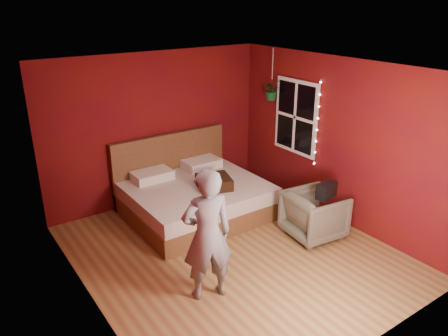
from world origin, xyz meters
TOP-DOWN VIEW (x-y plane):
  - floor at (0.00, 0.00)m, footprint 4.50×4.50m
  - room_walls at (0.00, 0.00)m, footprint 4.04×4.54m
  - window at (1.97, 0.90)m, footprint 0.05×0.97m
  - fairy_lights at (1.94, 0.37)m, footprint 0.04×0.04m
  - bed at (0.19, 1.38)m, footprint 2.17×1.85m
  - person at (-0.81, -0.59)m, footprint 0.69×0.54m
  - armchair at (1.28, -0.32)m, footprint 0.87×0.85m
  - handbag at (1.28, -0.51)m, footprint 0.34×0.22m
  - throw_pillow at (0.37, 1.04)m, footprint 0.64×0.64m
  - hanging_plant at (1.87, 1.45)m, footprint 0.37×0.33m

SIDE VIEW (x-z plane):
  - floor at x=0.00m, z-range 0.00..0.00m
  - bed at x=0.19m, z-range -0.29..0.91m
  - armchair at x=1.28m, z-range 0.00..0.72m
  - throw_pillow at x=0.37m, z-range 0.54..0.72m
  - handbag at x=1.28m, z-range 0.72..0.95m
  - person at x=-0.81m, z-range 0.00..1.67m
  - fairy_lights at x=1.94m, z-range 0.77..2.22m
  - window at x=1.97m, z-range 0.87..2.14m
  - room_walls at x=0.00m, z-range 0.37..2.99m
  - hanging_plant at x=1.87m, z-range 1.44..2.34m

